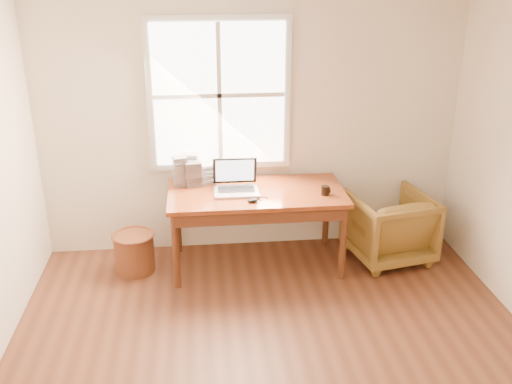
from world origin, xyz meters
TOP-DOWN VIEW (x-y plane):
  - room_shell at (-0.02, 0.16)m, footprint 4.04×4.54m
  - desk at (0.00, 1.80)m, footprint 1.60×0.80m
  - armchair at (1.28, 1.80)m, footprint 0.84×0.85m
  - wicker_stool at (-1.14, 1.80)m, footprint 0.48×0.48m
  - laptop at (-0.18, 1.77)m, footprint 0.37×0.39m
  - mouse at (-0.06, 1.55)m, footprint 0.11×0.09m
  - coffee_mug at (0.60, 1.66)m, footprint 0.09×0.09m
  - cd_stack_a at (-0.59, 2.13)m, footprint 0.15×0.14m
  - cd_stack_b at (-0.57, 2.01)m, footprint 0.17×0.16m
  - cd_stack_c at (-0.68, 2.02)m, footprint 0.15×0.14m
  - cd_stack_d at (-0.44, 2.05)m, footprint 0.18×0.17m

SIDE VIEW (x-z plane):
  - wicker_stool at x=-1.14m, z-range 0.00..0.36m
  - armchair at x=1.28m, z-range 0.00..0.66m
  - desk at x=0.00m, z-range 0.71..0.75m
  - mouse at x=-0.06m, z-range 0.75..0.78m
  - coffee_mug at x=0.60m, z-range 0.75..0.83m
  - cd_stack_d at x=-0.44m, z-range 0.75..0.94m
  - cd_stack_b at x=-0.57m, z-range 0.75..0.98m
  - cd_stack_a at x=-0.59m, z-range 0.75..1.02m
  - laptop at x=-0.18m, z-range 0.75..1.03m
  - cd_stack_c at x=-0.68m, z-range 0.75..1.03m
  - room_shell at x=-0.02m, z-range 0.00..2.64m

